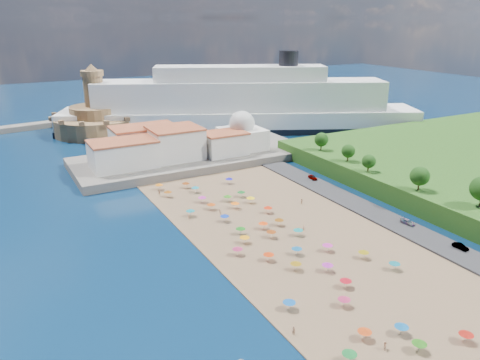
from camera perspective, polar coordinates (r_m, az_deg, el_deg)
ground at (r=116.26m, az=4.21°, el=-7.61°), size 700.00×700.00×0.00m
terrace at (r=180.56m, az=-5.64°, el=2.75°), size 90.00×36.00×3.00m
jetty at (r=206.35m, az=-15.15°, el=4.17°), size 18.00×70.00×2.40m
waterfront_buildings at (r=175.00m, az=-9.72°, el=4.20°), size 57.00×29.00×11.00m
domed_building at (r=185.32m, az=0.25°, el=5.66°), size 16.00×16.00×15.00m
fortress at (r=233.75m, az=-17.09°, el=7.08°), size 40.00×40.00×32.40m
cruise_ship at (r=228.81m, az=0.04°, el=8.83°), size 166.97×97.17×37.77m
beach_parasols at (r=107.55m, az=6.61°, el=-8.75°), size 30.85×116.69×2.20m
beachgoers at (r=113.39m, az=2.55°, el=-7.69°), size 37.76×100.60×1.82m
parked_cars at (r=133.85m, az=18.57°, el=-4.26°), size 2.04×73.68×1.39m
hillside_trees at (r=137.34m, az=23.89°, el=-0.40°), size 14.03×109.57×8.21m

